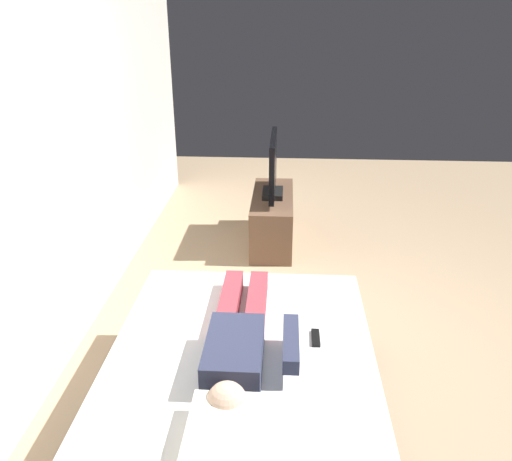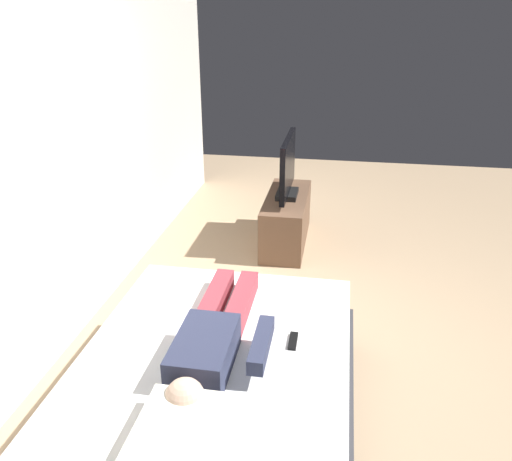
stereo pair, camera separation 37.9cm
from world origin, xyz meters
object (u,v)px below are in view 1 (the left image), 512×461
pillow (227,444)px  person (240,341)px  remote (316,338)px  tv_stand (272,219)px  bed (242,398)px  tv (273,168)px

pillow → person: person is taller
remote → tv_stand: size_ratio=0.14×
bed → tv_stand: (2.60, -0.09, -0.01)m
pillow → remote: size_ratio=3.20×
bed → remote: bearing=-65.6°
remote → tv_stand: 2.46m
pillow → remote: bearing=-25.9°
bed → tv_stand: size_ratio=1.74×
tv_stand → remote: bearing=-172.7°
remote → tv_stand: (2.42, 0.31, -0.30)m
tv → bed: bearing=178.1°
bed → tv: tv is taller
bed → pillow: 0.72m
tv_stand → tv: 0.53m
person → tv: 2.58m
bed → person: bearing=16.4°
remote → tv_stand: remote is taller
pillow → tv: 3.24m
pillow → tv_stand: (3.24, -0.09, -0.35)m
person → tv: bearing=-2.1°
pillow → remote: 0.91m
pillow → tv_stand: pillow is taller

